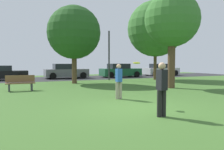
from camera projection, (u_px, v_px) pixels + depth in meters
The scene contains 14 objects.
ground_plane at pixel (135, 109), 8.19m from camera, with size 44.00×44.00×0.00m, color #3D6628.
road_strip at pixel (55, 79), 22.78m from camera, with size 44.00×6.40×0.01m, color #28282B.
oak_tree_right at pixel (74, 33), 17.57m from camera, with size 4.11×4.11×6.00m.
maple_tree_near at pixel (155, 29), 21.25m from camera, with size 5.21×5.21×7.37m.
birch_tree_lone at pixel (172, 20), 14.46m from camera, with size 3.48×3.48×6.11m.
person_thrower at pixel (119, 80), 10.28m from camera, with size 0.30×0.34×1.58m.
person_catcher at pixel (162, 87), 6.93m from camera, with size 0.30×0.34×1.66m.
frisbee_disc at pixel (137, 63), 8.53m from camera, with size 0.38×0.38×0.07m.
parked_car_black at pixel (1, 73), 21.04m from camera, with size 4.47×1.99×1.34m.
parked_car_grey at pixel (66, 72), 23.34m from camera, with size 4.31×2.09×1.49m.
parked_car_green at pixel (120, 71), 25.34m from camera, with size 4.46×2.06×1.48m.
parked_car_silver at pixel (161, 70), 28.33m from camera, with size 4.36×2.00×1.44m.
park_bench at pixel (20, 83), 13.17m from camera, with size 1.60×0.45×0.90m.
street_lamp_post at pixel (109, 56), 20.92m from camera, with size 0.14×0.14×4.50m, color #2D2D33.
Camera 1 is at (-4.05, -7.07, 1.68)m, focal length 36.61 mm.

